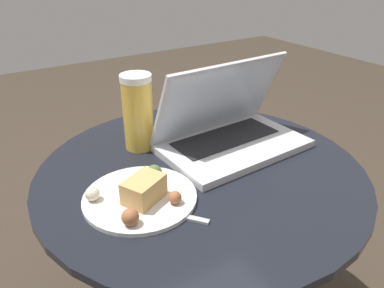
{
  "coord_description": "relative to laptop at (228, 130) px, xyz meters",
  "views": [
    {
      "loc": [
        -0.42,
        -0.61,
        0.98
      ],
      "look_at": [
        -0.03,
        -0.0,
        0.6
      ],
      "focal_mm": 35.0,
      "sensor_mm": 36.0,
      "label": 1
    }
  ],
  "objects": [
    {
      "name": "table",
      "position": [
        -0.12,
        -0.05,
        -0.17
      ],
      "size": [
        0.75,
        0.75,
        0.53
      ],
      "color": "#515156",
      "rests_on": "ground_plane"
    },
    {
      "name": "napkin",
      "position": [
        -0.28,
        -0.07,
        -0.04
      ],
      "size": [
        0.19,
        0.17,
        0.0
      ],
      "color": "silver",
      "rests_on": "table"
    },
    {
      "name": "fork",
      "position": [
        -0.28,
        -0.15,
        -0.04
      ],
      "size": [
        0.12,
        0.15,
        0.0
      ],
      "color": "#B2B2B7",
      "rests_on": "table"
    },
    {
      "name": "laptop",
      "position": [
        0.0,
        0.0,
        0.0
      ],
      "size": [
        0.36,
        0.24,
        0.22
      ],
      "color": "silver",
      "rests_on": "table"
    },
    {
      "name": "beer_glass",
      "position": [
        -0.19,
        0.12,
        0.05
      ],
      "size": [
        0.08,
        0.08,
        0.19
      ],
      "color": "gold",
      "rests_on": "table"
    },
    {
      "name": "snack_plate",
      "position": [
        -0.29,
        -0.1,
        -0.03
      ],
      "size": [
        0.23,
        0.23,
        0.06
      ],
      "color": "silver",
      "rests_on": "table"
    }
  ]
}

